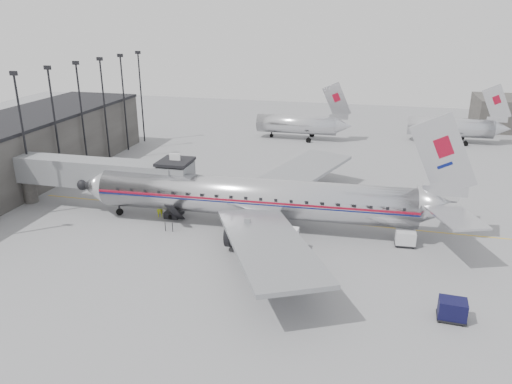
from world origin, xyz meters
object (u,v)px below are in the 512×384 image
service_van (273,238)px  ramp_worker (160,208)px  baggage_cart_white (405,238)px  airliner (262,198)px  baggage_cart_navy (452,309)px

service_van → ramp_worker: 14.65m
service_van → baggage_cart_white: 12.92m
baggage_cart_white → ramp_worker: 26.06m
airliner → baggage_cart_white: (14.52, -1.03, -2.46)m
airliner → baggage_cart_white: bearing=-6.4°
ramp_worker → baggage_cart_navy: bearing=-53.8°
airliner → baggage_cart_white: 14.76m
service_van → baggage_cart_navy: size_ratio=2.29×
baggage_cart_navy → baggage_cart_white: size_ratio=1.07×
baggage_cart_navy → baggage_cart_white: 12.35m
airliner → service_van: 5.88m
baggage_cart_white → ramp_worker: size_ratio=1.02×
service_van → baggage_cart_white: service_van is taller
airliner → service_van: (2.25, -5.03, -2.07)m
baggage_cart_navy → service_van: bearing=155.2°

